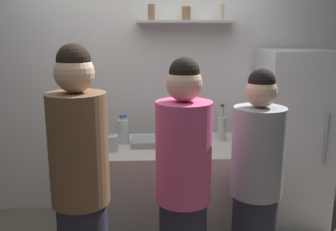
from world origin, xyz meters
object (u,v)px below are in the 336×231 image
at_px(person_brown_jacket, 81,194).
at_px(person_grey_hoodie, 256,189).
at_px(person_pink_top, 183,194).
at_px(utensil_holder, 111,143).
at_px(water_bottle_plastic, 123,131).
at_px(wine_bottle_dark_glass, 248,135).
at_px(baking_pan, 153,142).
at_px(wine_bottle_pale_glass, 222,127).
at_px(refrigerator, 292,139).
at_px(wine_bottle_amber_glass, 89,124).

height_order(person_brown_jacket, person_grey_hoodie, person_brown_jacket).
xyz_separation_m(person_pink_top, person_grey_hoodie, (0.50, 0.15, -0.05)).
distance_m(utensil_holder, water_bottle_plastic, 0.21).
bearing_deg(water_bottle_plastic, utensil_holder, -115.05).
bearing_deg(person_grey_hoodie, wine_bottle_dark_glass, 37.98).
relative_size(baking_pan, wine_bottle_pale_glass, 1.08).
distance_m(person_pink_top, person_brown_jacket, 0.62).
bearing_deg(utensil_holder, refrigerator, 16.46).
distance_m(person_brown_jacket, person_grey_hoodie, 1.14).
height_order(refrigerator, baking_pan, refrigerator).
bearing_deg(refrigerator, utensil_holder, -163.54).
distance_m(refrigerator, person_grey_hoodie, 1.20).
bearing_deg(wine_bottle_pale_glass, refrigerator, 19.34).
height_order(utensil_holder, person_pink_top, person_pink_top).
distance_m(wine_bottle_dark_glass, water_bottle_plastic, 1.02).
bearing_deg(person_pink_top, wine_bottle_dark_glass, 46.07).
relative_size(refrigerator, person_brown_jacket, 0.94).
relative_size(wine_bottle_pale_glass, person_pink_top, 0.19).
xyz_separation_m(baking_pan, person_brown_jacket, (-0.43, -0.89, -0.04)).
distance_m(baking_pan, wine_bottle_dark_glass, 0.77).
bearing_deg(utensil_holder, wine_bottle_dark_glass, -0.70).
relative_size(refrigerator, wine_bottle_pale_glass, 5.23).
bearing_deg(refrigerator, wine_bottle_amber_glass, -176.68).
distance_m(baking_pan, water_bottle_plastic, 0.26).
xyz_separation_m(refrigerator, person_pink_top, (-1.13, -1.16, 0.00)).
relative_size(wine_bottle_dark_glass, person_grey_hoodie, 0.20).
distance_m(water_bottle_plastic, person_brown_jacket, 0.97).
relative_size(person_pink_top, person_grey_hoodie, 1.05).
height_order(baking_pan, person_pink_top, person_pink_top).
relative_size(wine_bottle_dark_glass, water_bottle_plastic, 1.27).
xyz_separation_m(utensil_holder, wine_bottle_dark_glass, (1.08, -0.01, 0.05)).
bearing_deg(wine_bottle_dark_glass, person_brown_jacket, -147.98).
relative_size(refrigerator, wine_bottle_amber_glass, 5.07).
bearing_deg(refrigerator, baking_pan, -165.03).
relative_size(utensil_holder, wine_bottle_amber_glass, 0.69).
distance_m(utensil_holder, person_grey_hoodie, 1.16).
relative_size(wine_bottle_amber_glass, wine_bottle_pale_glass, 1.03).
distance_m(water_bottle_plastic, person_pink_top, 0.98).
relative_size(wine_bottle_amber_glass, wine_bottle_dark_glass, 1.05).
height_order(wine_bottle_pale_glass, person_pink_top, person_pink_top).
height_order(utensil_holder, person_grey_hoodie, person_grey_hoodie).
bearing_deg(utensil_holder, person_grey_hoodie, -27.78).
height_order(utensil_holder, wine_bottle_dark_glass, wine_bottle_dark_glass).
xyz_separation_m(wine_bottle_pale_glass, person_pink_top, (-0.41, -0.91, -0.18)).
bearing_deg(person_brown_jacket, water_bottle_plastic, 81.43).
xyz_separation_m(refrigerator, person_grey_hoodie, (-0.63, -1.02, -0.05)).
xyz_separation_m(utensil_holder, person_grey_hoodie, (1.01, -0.53, -0.18)).
xyz_separation_m(wine_bottle_dark_glass, person_pink_top, (-0.57, -0.66, -0.18)).
bearing_deg(water_bottle_plastic, baking_pan, -12.40).
xyz_separation_m(wine_bottle_amber_glass, person_grey_hoodie, (1.24, -0.91, -0.23)).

